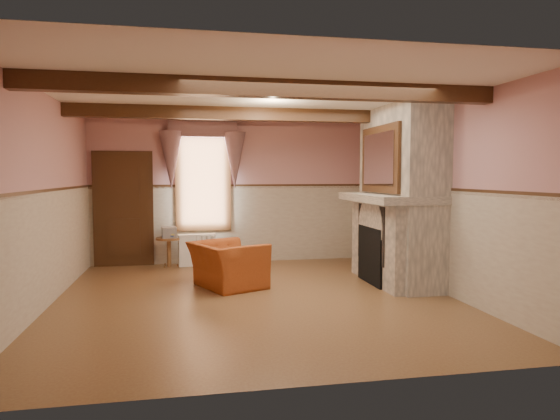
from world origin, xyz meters
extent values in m
cube|color=brown|center=(0.00, 0.00, 0.00)|extent=(5.50, 6.00, 0.01)
cube|color=silver|center=(0.00, 0.00, 2.80)|extent=(5.50, 6.00, 0.01)
cube|color=tan|center=(0.00, 3.00, 1.40)|extent=(5.50, 0.02, 2.80)
cube|color=tan|center=(0.00, -3.00, 1.40)|extent=(5.50, 0.02, 2.80)
cube|color=tan|center=(-2.75, 0.00, 1.40)|extent=(0.02, 6.00, 2.80)
cube|color=tan|center=(2.75, 0.00, 1.40)|extent=(0.02, 6.00, 2.80)
cube|color=black|center=(2.00, 0.60, 0.45)|extent=(0.20, 0.95, 0.90)
imported|color=#994219|center=(-0.33, 0.74, 0.35)|extent=(1.28, 1.35, 0.69)
cylinder|color=brown|center=(-1.26, 2.70, 0.28)|extent=(0.53, 0.53, 0.55)
cube|color=#B7AD8C|center=(-1.26, 2.70, 0.65)|extent=(0.29, 0.34, 0.20)
cube|color=white|center=(-0.74, 2.70, 0.30)|extent=(0.72, 0.27, 0.60)
imported|color=brown|center=(2.24, 0.50, 1.46)|extent=(0.32, 0.32, 0.08)
cube|color=black|center=(2.24, 1.34, 1.52)|extent=(0.14, 0.24, 0.20)
cylinder|color=gold|center=(2.24, 1.12, 1.56)|extent=(0.11, 0.11, 0.28)
cylinder|color=maroon|center=(2.24, 0.01, 1.50)|extent=(0.06, 0.06, 0.16)
cylinder|color=gold|center=(2.24, -0.01, 1.48)|extent=(0.06, 0.06, 0.12)
cube|color=gray|center=(2.42, 0.60, 1.40)|extent=(0.85, 2.00, 2.80)
cube|color=gray|center=(2.24, 0.60, 1.36)|extent=(1.05, 2.05, 0.12)
cube|color=silver|center=(2.06, 0.60, 1.97)|extent=(0.06, 1.44, 1.04)
cube|color=black|center=(-2.10, 2.94, 1.05)|extent=(1.10, 0.10, 2.10)
cube|color=white|center=(-0.60, 2.97, 1.65)|extent=(1.06, 0.08, 2.02)
cube|color=gray|center=(-0.60, 2.88, 2.25)|extent=(1.30, 0.14, 1.40)
cube|color=black|center=(0.00, -1.20, 2.70)|extent=(5.50, 0.18, 0.20)
cube|color=black|center=(0.00, 1.20, 2.70)|extent=(5.50, 0.18, 0.20)
camera|label=1|loc=(-0.96, -6.84, 1.72)|focal=32.00mm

